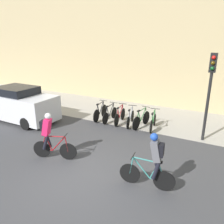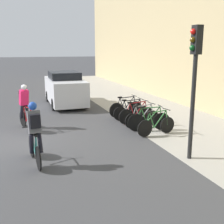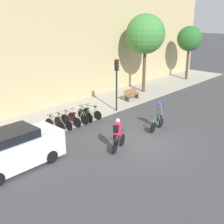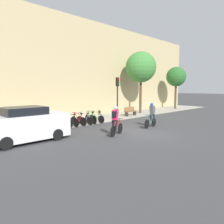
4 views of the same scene
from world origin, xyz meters
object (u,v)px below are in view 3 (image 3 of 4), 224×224
at_px(parked_bike_3, 78,117).
at_px(cyclist_pink, 117,134).
at_px(parked_bike_2, 71,120).
at_px(parked_bike_4, 85,115).
at_px(parked_bike_5, 92,113).
at_px(bench, 131,94).
at_px(parked_bike_0, 55,125).
at_px(traffic_light_pole, 117,76).
at_px(parked_car, 15,149).
at_px(cyclist_grey, 159,115).
at_px(parked_bike_1, 63,122).

bearing_deg(parked_bike_3, cyclist_pink, -105.47).
height_order(cyclist_pink, parked_bike_3, cyclist_pink).
bearing_deg(cyclist_pink, parked_bike_2, 81.93).
bearing_deg(parked_bike_4, cyclist_pink, -112.31).
xyz_separation_m(parked_bike_5, bench, (5.29, 0.85, 0.08)).
relative_size(parked_bike_0, traffic_light_pole, 0.46).
xyz_separation_m(parked_bike_2, parked_car, (-4.99, -2.19, 0.50)).
height_order(parked_bike_2, parked_car, parked_car).
bearing_deg(parked_bike_5, parked_bike_3, -179.96).
bearing_deg(parked_bike_5, cyclist_pink, -118.62).
distance_m(parked_bike_4, parked_bike_5, 0.61).
distance_m(cyclist_grey, traffic_light_pole, 4.63).
distance_m(parked_bike_2, parked_bike_4, 1.21).
relative_size(cyclist_pink, parked_bike_4, 1.04).
bearing_deg(parked_bike_3, traffic_light_pole, -2.44).
relative_size(cyclist_grey, parked_car, 0.41).
bearing_deg(parked_bike_4, traffic_light_pole, -2.97).
xyz_separation_m(parked_bike_4, traffic_light_pole, (2.94, -0.15, 2.17)).
distance_m(parked_bike_3, traffic_light_pole, 4.16).
height_order(parked_bike_3, parked_car, parked_car).
xyz_separation_m(parked_bike_1, parked_bike_3, (1.21, -0.00, -0.00)).
distance_m(cyclist_pink, parked_bike_4, 4.89).
relative_size(parked_bike_0, parked_bike_2, 1.01).
height_order(parked_bike_0, bench, parked_bike_0).
bearing_deg(cyclist_grey, parked_bike_5, 107.88).
bearing_deg(parked_bike_5, parked_bike_1, -179.99).
bearing_deg(parked_bike_2, parked_bike_0, 179.95).
distance_m(cyclist_grey, bench, 6.53).
bearing_deg(parked_bike_5, parked_bike_4, 179.93).
height_order(parked_bike_0, parked_bike_3, parked_bike_0).
xyz_separation_m(parked_bike_4, parked_car, (-6.20, -2.19, 0.49)).
relative_size(parked_bike_5, bench, 1.04).
xyz_separation_m(cyclist_pink, parked_car, (-4.36, 2.31, -0.05)).
xyz_separation_m(parked_bike_2, parked_bike_3, (0.61, -0.00, -0.01)).
bearing_deg(parked_bike_0, parked_bike_5, -0.02).
xyz_separation_m(parked_bike_4, parked_bike_5, (0.61, -0.00, -0.02)).
distance_m(parked_bike_2, parked_bike_3, 0.61).
bearing_deg(parked_bike_5, parked_car, -162.20).
height_order(cyclist_pink, parked_bike_1, cyclist_pink).
distance_m(cyclist_pink, traffic_light_pole, 6.66).
distance_m(cyclist_pink, parked_car, 4.93).
xyz_separation_m(cyclist_pink, bench, (7.74, 5.34, -0.48)).
height_order(parked_bike_1, parked_bike_2, parked_bike_2).
height_order(parked_bike_1, parked_bike_4, parked_bike_4).
bearing_deg(traffic_light_pole, cyclist_grey, -102.23).
height_order(cyclist_pink, parked_bike_0, cyclist_pink).
bearing_deg(bench, parked_bike_0, -174.16).
distance_m(parked_bike_0, parked_bike_4, 2.42).
xyz_separation_m(parked_bike_3, parked_bike_5, (1.21, 0.00, 0.00)).
distance_m(parked_bike_0, traffic_light_pole, 5.78).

